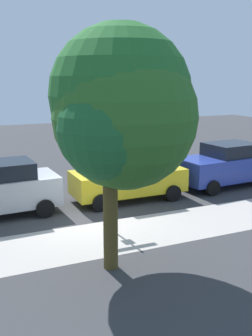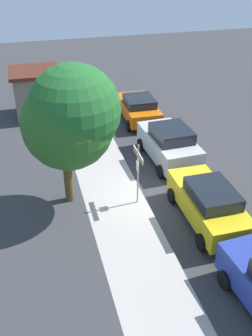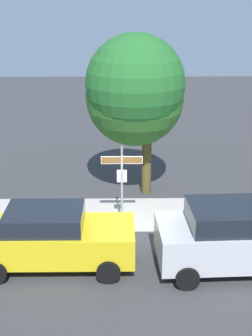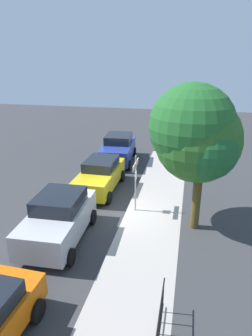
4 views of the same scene
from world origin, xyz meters
name	(u,v)px [view 3 (image 3 of 4)]	position (x,y,z in m)	size (l,w,h in m)	color
ground_plane	(132,232)	(0.00, 0.00, 0.00)	(60.00, 60.00, 0.00)	#38383A
sidewalk_strip	(188,213)	(2.00, 1.30, 0.00)	(24.00, 2.60, 0.00)	#B0A79F
street_sign	(122,174)	(-0.31, 0.40, 1.84)	(1.31, 0.07, 2.77)	#9EA0A5
shade_tree	(137,92)	(0.26, 2.97, 3.96)	(3.54, 3.78, 6.04)	#4B401C
car_yellow	(53,237)	(-2.23, -1.92, 0.87)	(4.41, 1.99, 1.71)	gold
car_silver	(232,237)	(2.70, -2.11, 0.95)	(4.25, 2.28, 1.89)	#BABABE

